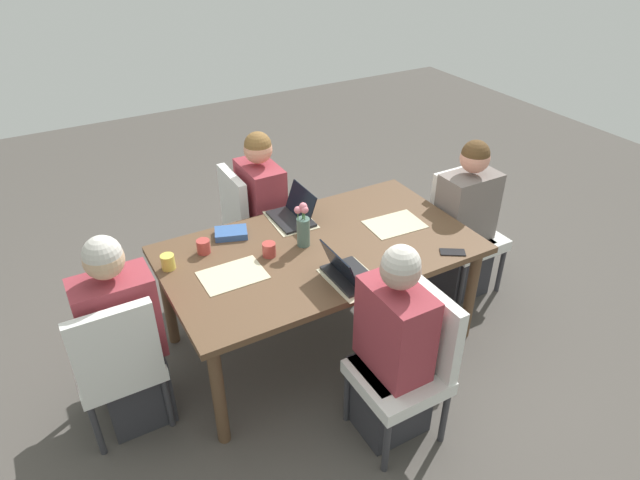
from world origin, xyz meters
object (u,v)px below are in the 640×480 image
chair_near_right_near (411,360)px  coffee_mug_centre_left (203,247)px  person_head_left_left_near (125,343)px  chair_head_right_left_far (462,225)px  flower_vase (303,226)px  coffee_mug_near_right (168,262)px  person_head_right_left_far (464,228)px  coffee_mug_near_left (269,250)px  chair_head_left_left_near (117,360)px  laptop_near_right_near (347,273)px  phone_black (453,252)px  dining_table (320,257)px  person_far_left_mid (262,218)px  laptop_far_left_mid (294,214)px  chair_far_left_mid (250,220)px  person_near_right_near (393,354)px  book_red_cover (231,233)px

chair_near_right_near → coffee_mug_centre_left: chair_near_right_near is taller
person_head_left_left_near → chair_head_right_left_far: 2.46m
flower_vase → coffee_mug_near_right: bearing=168.5°
person_head_right_left_far → flower_vase: 1.30m
coffee_mug_near_left → coffee_mug_near_right: size_ratio=0.96×
chair_head_left_left_near → laptop_near_right_near: size_ratio=2.81×
chair_head_left_left_near → phone_black: chair_head_left_left_near is taller
dining_table → coffee_mug_centre_left: 0.71m
laptop_near_right_near → phone_black: (0.69, -0.09, -0.04)m
person_far_left_mid → person_head_right_left_far: same height
person_head_right_left_far → laptop_far_left_mid: person_head_right_left_far is taller
dining_table → coffee_mug_near_left: coffee_mug_near_left is taller
chair_near_right_near → laptop_far_left_mid: laptop_far_left_mid is taller
dining_table → chair_far_left_mid: size_ratio=2.11×
chair_near_right_near → person_far_left_mid: bearing=92.5°
person_far_left_mid → laptop_near_right_near: (-0.01, -1.20, 0.25)m
chair_near_right_near → laptop_near_right_near: (-0.09, 0.50, 0.28)m
laptop_near_right_near → coffee_mug_near_right: laptop_near_right_near is taller
person_head_right_left_far → flower_vase: person_head_right_left_far is taller
laptop_far_left_mid → coffee_mug_near_right: (-0.89, -0.14, 0.00)m
flower_vase → phone_black: size_ratio=1.95×
dining_table → person_head_left_left_near: 1.23m
chair_head_right_left_far → person_near_right_near: size_ratio=0.75×
laptop_near_right_near → dining_table: bearing=85.3°
flower_vase → coffee_mug_centre_left: 0.61m
flower_vase → book_red_cover: flower_vase is taller
dining_table → coffee_mug_near_left: (-0.31, 0.07, 0.12)m
chair_head_right_left_far → phone_black: 0.80m
person_near_right_near → coffee_mug_near_left: person_near_right_near is taller
person_far_left_mid → flower_vase: (-0.06, -0.76, 0.35)m
person_head_left_left_near → laptop_near_right_near: 1.26m
laptop_far_left_mid → phone_black: size_ratio=2.13×
coffee_mug_centre_left → chair_near_right_near: bearing=-59.0°
chair_near_right_near → flower_vase: 1.02m
phone_black → chair_head_right_left_far: bearing=-105.9°
person_far_left_mid → person_near_right_near: 1.64m
person_head_left_left_near → chair_head_left_left_near: bearing=-128.8°
person_head_right_left_far → coffee_mug_near_right: (-2.05, 0.25, 0.25)m
person_head_left_left_near → chair_head_right_left_far: bearing=2.1°
person_far_left_mid → chair_near_right_near: (0.07, -1.70, -0.03)m
dining_table → laptop_far_left_mid: 0.39m
person_far_left_mid → book_red_cover: 0.65m
dining_table → chair_near_right_near: size_ratio=2.11×
person_near_right_near → laptop_near_right_near: bearing=91.5°
coffee_mug_centre_left → person_far_left_mid: bearing=41.4°
chair_head_right_left_far → chair_near_right_near: bearing=-141.9°
person_head_left_left_near → coffee_mug_near_left: 0.95m
chair_head_right_left_far → book_red_cover: (-1.66, 0.33, 0.26)m
dining_table → person_head_left_left_near: person_head_left_left_near is taller
person_near_right_near → coffee_mug_near_right: bearing=129.4°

